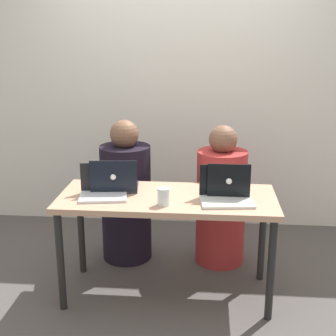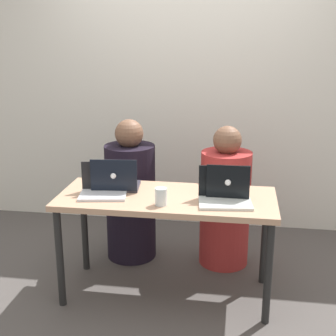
{
  "view_description": "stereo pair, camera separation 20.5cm",
  "coord_description": "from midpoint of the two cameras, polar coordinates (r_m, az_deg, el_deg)",
  "views": [
    {
      "loc": [
        0.26,
        -2.97,
        1.82
      ],
      "look_at": [
        0.0,
        0.06,
        0.92
      ],
      "focal_mm": 50.0,
      "sensor_mm": 36.0,
      "label": 1
    },
    {
      "loc": [
        0.46,
        -2.95,
        1.82
      ],
      "look_at": [
        0.0,
        0.06,
        0.92
      ],
      "focal_mm": 50.0,
      "sensor_mm": 36.0,
      "label": 2
    }
  ],
  "objects": [
    {
      "name": "water_glass_center",
      "position": [
        3.0,
        -2.53,
        -3.68
      ],
      "size": [
        0.08,
        0.08,
        0.11
      ],
      "color": "silver",
      "rests_on": "desk"
    },
    {
      "name": "laptop_front_right",
      "position": [
        3.08,
        5.21,
        -3.18
      ],
      "size": [
        0.36,
        0.28,
        0.23
      ],
      "rotation": [
        0.0,
        0.0,
        0.12
      ],
      "color": "silver",
      "rests_on": "desk"
    },
    {
      "name": "back_wall",
      "position": [
        4.4,
        0.14,
        8.46
      ],
      "size": [
        4.5,
        0.1,
        2.42
      ],
      "primitive_type": "cube",
      "color": "silver",
      "rests_on": "ground"
    },
    {
      "name": "laptop_front_left",
      "position": [
        3.2,
        -9.71,
        -2.61
      ],
      "size": [
        0.34,
        0.27,
        0.21
      ],
      "rotation": [
        0.0,
        0.0,
        0.16
      ],
      "color": "silver",
      "rests_on": "desk"
    },
    {
      "name": "desk",
      "position": [
        3.2,
        -1.93,
        -4.8
      ],
      "size": [
        1.47,
        0.62,
        0.74
      ],
      "color": "tan",
      "rests_on": "ground"
    },
    {
      "name": "laptop_back_left",
      "position": [
        3.3,
        -8.28,
        -1.89
      ],
      "size": [
        0.35,
        0.29,
        0.24
      ],
      "rotation": [
        0.0,
        0.0,
        3.25
      ],
      "color": "#36333E",
      "rests_on": "desk"
    },
    {
      "name": "person_on_right",
      "position": [
        3.74,
        4.92,
        -4.26
      ],
      "size": [
        0.44,
        0.44,
        1.13
      ],
      "rotation": [
        0.0,
        0.0,
        3.02
      ],
      "color": "#A42C2A",
      "rests_on": "ground"
    },
    {
      "name": "laptop_back_right",
      "position": [
        3.19,
        5.51,
        -2.43
      ],
      "size": [
        0.28,
        0.28,
        0.24
      ],
      "rotation": [
        0.0,
        0.0,
        3.14
      ],
      "color": "#AEB4B3",
      "rests_on": "desk"
    },
    {
      "name": "person_on_left",
      "position": [
        3.81,
        -6.67,
        -3.71
      ],
      "size": [
        0.48,
        0.48,
        1.16
      ],
      "rotation": [
        0.0,
        0.0,
        2.91
      ],
      "color": "black",
      "rests_on": "ground"
    },
    {
      "name": "ground_plane",
      "position": [
        3.49,
        -1.83,
        -14.96
      ],
      "size": [
        12.0,
        12.0,
        0.0
      ],
      "primitive_type": "plane",
      "color": "#4B4643"
    }
  ]
}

